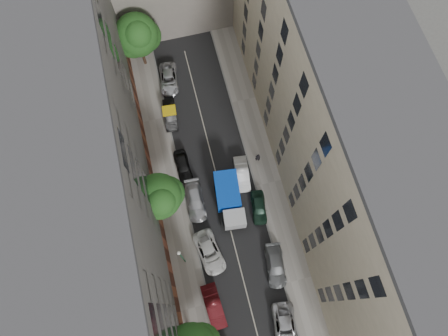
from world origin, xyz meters
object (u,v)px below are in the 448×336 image
object	(u,v)px
car_left_4	(183,166)
lamp_post	(181,256)
car_right_1	(276,266)
car_left_6	(169,79)
tree_far	(138,36)
car_left_1	(214,306)
tarp_truck	(229,199)
car_left_2	(209,252)
tree_mid	(160,198)
car_left_3	(195,201)
car_left_5	(170,115)
car_right_2	(259,207)
car_right_0	(285,328)
car_right_3	(242,174)
pedestrian	(258,158)

from	to	relation	value
car_left_4	lamp_post	bearing A→B (deg)	-102.92
car_left_4	car_right_1	bearing A→B (deg)	-63.84
car_left_4	car_left_6	xyz separation A→B (m)	(0.69, 11.59, -0.02)
tree_far	car_left_1	bearing A→B (deg)	-87.16
car_left_1	car_left_6	xyz separation A→B (m)	(0.80, 27.17, -0.09)
tarp_truck	car_left_2	xyz separation A→B (m)	(-3.40, -4.87, -0.88)
car_left_1	car_left_4	xyz separation A→B (m)	(0.11, 15.58, -0.07)
tarp_truck	car_right_1	xyz separation A→B (m)	(3.00, -7.89, -0.90)
car_left_4	car_left_6	world-z (taller)	car_left_4
tree_mid	lamp_post	size ratio (longest dim) A/B	1.18
car_right_1	car_left_2	bearing A→B (deg)	162.32
car_left_6	car_left_3	bearing A→B (deg)	-83.92
car_left_6	tree_mid	bearing A→B (deg)	-95.41
car_left_5	car_right_2	bearing A→B (deg)	-57.54
car_left_5	car_left_4	bearing A→B (deg)	-84.69
car_left_3	car_right_1	distance (m)	11.06
car_left_5	tree_mid	world-z (taller)	tree_mid
tree_far	car_right_2	bearing A→B (deg)	-68.08
car_left_1	tree_mid	bearing A→B (deg)	99.77
car_left_4	car_right_0	xyz separation A→B (m)	(6.29, -19.25, 0.01)
car_left_1	tarp_truck	bearing A→B (deg)	63.72
tree_mid	tree_far	size ratio (longest dim) A/B	0.99
car_left_5	car_right_1	xyz separation A→B (m)	(7.20, -19.95, -0.00)
car_left_2	car_left_6	world-z (taller)	car_left_2
car_right_3	tarp_truck	bearing A→B (deg)	-122.46
car_left_1	tree_far	size ratio (longest dim) A/B	0.56
car_right_0	tree_far	world-z (taller)	tree_far
car_right_0	car_right_3	distance (m)	16.67
car_right_3	pedestrian	size ratio (longest dim) A/B	2.53
car_left_2	tarp_truck	bearing A→B (deg)	45.37
car_left_4	tree_far	world-z (taller)	tree_far
car_right_0	car_right_1	distance (m)	6.06
tree_far	car_left_2	bearing A→B (deg)	-84.73
car_left_3	car_right_1	size ratio (longest dim) A/B	1.04
car_left_5	pedestrian	distance (m)	11.70
lamp_post	car_left_2	bearing A→B (deg)	4.78
car_left_2	car_right_0	distance (m)	10.63
car_right_2	tree_far	size ratio (longest dim) A/B	0.48
car_left_5	car_right_2	distance (m)	15.29
car_left_4	car_right_3	world-z (taller)	car_right_3
tree_far	car_left_6	bearing A→B (deg)	-54.80
car_left_2	car_left_4	bearing A→B (deg)	84.13
car_right_3	car_right_1	bearing A→B (deg)	-79.66
tarp_truck	car_right_3	xyz separation A→B (m)	(2.20, 2.77, -0.88)
car_right_1	tree_far	distance (m)	29.81
car_left_2	car_left_5	bearing A→B (deg)	82.98
car_left_4	tree_mid	size ratio (longest dim) A/B	0.50
car_right_0	lamp_post	bearing A→B (deg)	141.81
car_right_0	car_right_3	world-z (taller)	car_right_3
car_left_4	car_right_0	bearing A→B (deg)	-73.91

